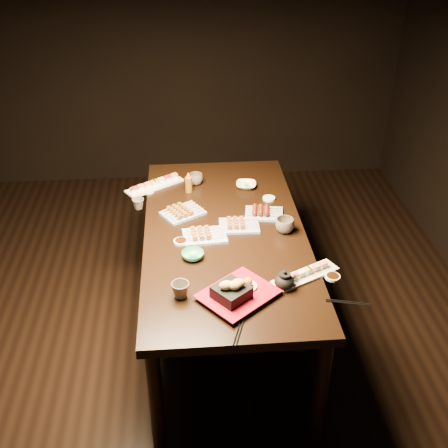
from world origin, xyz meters
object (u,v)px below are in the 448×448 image
at_px(teacup_near_left, 180,290).
at_px(yakitori_plate_left, 183,210).
at_px(condiment_bottle, 189,182).
at_px(teacup_mid_right, 285,225).
at_px(edamame_bowl_green, 193,255).
at_px(edamame_bowl_cream, 246,185).
at_px(sushi_platter_far, 154,183).
at_px(teacup_far_right, 196,179).
at_px(yakitori_plate_center, 205,233).
at_px(yakitori_plate_right, 239,223).
at_px(sushi_platter_near, 305,273).
at_px(tempura_tray, 238,287).
at_px(teacup_far_left, 138,204).
at_px(teapot, 284,280).

bearing_deg(teacup_near_left, yakitori_plate_left, 88.20).
bearing_deg(condiment_bottle, teacup_mid_right, -44.68).
height_order(edamame_bowl_green, condiment_bottle, condiment_bottle).
bearing_deg(edamame_bowl_green, edamame_bowl_cream, 64.20).
distance_m(sushi_platter_far, edamame_bowl_cream, 0.59).
bearing_deg(teacup_near_left, teacup_far_right, 84.24).
bearing_deg(yakitori_plate_left, yakitori_plate_center, -97.64).
distance_m(yakitori_plate_right, teacup_near_left, 0.69).
distance_m(sushi_platter_near, teacup_near_left, 0.63).
height_order(yakitori_plate_left, tempura_tray, tempura_tray).
xyz_separation_m(edamame_bowl_cream, condiment_bottle, (-0.37, -0.03, 0.05)).
relative_size(sushi_platter_far, tempura_tray, 1.15).
distance_m(edamame_bowl_cream, teacup_far_right, 0.33).
bearing_deg(teacup_mid_right, yakitori_plate_right, 164.06).
relative_size(edamame_bowl_green, teacup_mid_right, 1.12).
xyz_separation_m(teacup_near_left, condiment_bottle, (0.07, 1.05, 0.03)).
height_order(sushi_platter_near, yakitori_plate_center, yakitori_plate_center).
relative_size(sushi_platter_near, condiment_bottle, 2.67).
xyz_separation_m(yakitori_plate_center, teacup_near_left, (-0.14, -0.51, 0.01)).
bearing_deg(yakitori_plate_left, teacup_near_left, -123.33).
bearing_deg(sushi_platter_far, yakitori_plate_center, 80.90).
bearing_deg(yakitori_plate_right, sushi_platter_far, 134.64).
bearing_deg(teacup_far_left, teacup_near_left, -74.38).
xyz_separation_m(edamame_bowl_green, edamame_bowl_cream, (0.37, 0.76, -0.00)).
height_order(sushi_platter_near, teacup_near_left, teacup_near_left).
relative_size(edamame_bowl_cream, condiment_bottle, 0.94).
bearing_deg(condiment_bottle, teacup_near_left, -93.70).
relative_size(yakitori_plate_center, yakitori_plate_left, 1.02).
relative_size(yakitori_plate_center, edamame_bowl_green, 2.02).
bearing_deg(teacup_far_left, teapot, -48.23).
bearing_deg(teacup_far_right, condiment_bottle, -115.59).
bearing_deg(condiment_bottle, edamame_bowl_cream, 4.44).
bearing_deg(teacup_mid_right, yakitori_plate_left, 156.97).
bearing_deg(teacup_far_right, sushi_platter_far, -177.02).
xyz_separation_m(yakitori_plate_left, edamame_bowl_cream, (0.41, 0.30, -0.01)).
relative_size(sushi_platter_far, condiment_bottle, 2.85).
bearing_deg(yakitori_plate_center, edamame_bowl_cream, 57.54).
bearing_deg(tempura_tray, condiment_bottle, 61.45).
xyz_separation_m(tempura_tray, teacup_near_left, (-0.27, 0.03, -0.02)).
relative_size(yakitori_plate_center, teacup_near_left, 2.73).
distance_m(tempura_tray, condiment_bottle, 1.09).
bearing_deg(edamame_bowl_cream, yakitori_plate_right, -101.28).
relative_size(teacup_near_left, teacup_mid_right, 0.83).
xyz_separation_m(yakitori_plate_left, teacup_near_left, (-0.02, -0.77, 0.01)).
bearing_deg(teacup_near_left, tempura_tray, -5.68).
bearing_deg(edamame_bowl_green, condiment_bottle, 89.98).
relative_size(teacup_far_right, condiment_bottle, 0.68).
bearing_deg(edamame_bowl_cream, teacup_far_right, 167.43).
relative_size(edamame_bowl_green, teacup_near_left, 1.35).
xyz_separation_m(tempura_tray, condiment_bottle, (-0.20, 1.07, 0.01)).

